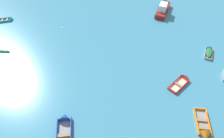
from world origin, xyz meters
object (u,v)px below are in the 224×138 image
at_px(motor_launch_maroon_midfield_left, 163,8).
at_px(rowboat_red_center, 183,80).
at_px(rowboat_turquoise_back_row_left, 8,19).
at_px(rowboat_deep_blue_near_left, 64,124).
at_px(rowboat_grey_distant_center, 209,51).
at_px(rowboat_orange_cluster_outer, 204,130).
at_px(mooring_buoy_outer_edge, 63,28).

height_order(motor_launch_maroon_midfield_left, rowboat_red_center, motor_launch_maroon_midfield_left).
distance_m(rowboat_turquoise_back_row_left, rowboat_deep_blue_near_left, 23.15).
bearing_deg(rowboat_grey_distant_center, rowboat_orange_cluster_outer, -104.93).
xyz_separation_m(motor_launch_maroon_midfield_left, rowboat_deep_blue_near_left, (-11.93, -23.50, -0.42)).
bearing_deg(rowboat_orange_cluster_outer, rowboat_red_center, 99.98).
relative_size(motor_launch_maroon_midfield_left, rowboat_orange_cluster_outer, 1.74).
bearing_deg(mooring_buoy_outer_edge, motor_launch_maroon_midfield_left, 22.44).
bearing_deg(rowboat_grey_distant_center, motor_launch_maroon_midfield_left, 118.42).
relative_size(rowboat_grey_distant_center, rowboat_orange_cluster_outer, 0.84).
bearing_deg(mooring_buoy_outer_edge, rowboat_deep_blue_near_left, -74.24).
height_order(rowboat_deep_blue_near_left, rowboat_red_center, rowboat_deep_blue_near_left).
relative_size(motor_launch_maroon_midfield_left, mooring_buoy_outer_edge, 21.02).
bearing_deg(rowboat_orange_cluster_outer, rowboat_grey_distant_center, 75.07).
bearing_deg(mooring_buoy_outer_edge, rowboat_grey_distant_center, -9.22).
relative_size(rowboat_turquoise_back_row_left, rowboat_red_center, 0.94).
distance_m(rowboat_orange_cluster_outer, rowboat_deep_blue_near_left, 14.35).
height_order(rowboat_deep_blue_near_left, mooring_buoy_outer_edge, rowboat_deep_blue_near_left).
relative_size(rowboat_red_center, mooring_buoy_outer_edge, 11.30).
distance_m(rowboat_deep_blue_near_left, mooring_buoy_outer_edge, 17.29).
distance_m(rowboat_turquoise_back_row_left, rowboat_red_center, 29.69).
bearing_deg(rowboat_orange_cluster_outer, rowboat_turquoise_back_row_left, 149.08).
bearing_deg(rowboat_red_center, mooring_buoy_outer_edge, 152.44).
distance_m(rowboat_grey_distant_center, rowboat_deep_blue_near_left, 21.89).
height_order(rowboat_orange_cluster_outer, mooring_buoy_outer_edge, rowboat_orange_cluster_outer).
distance_m(rowboat_orange_cluster_outer, rowboat_red_center, 6.65).
bearing_deg(motor_launch_maroon_midfield_left, rowboat_red_center, -85.58).
distance_m(motor_launch_maroon_midfield_left, mooring_buoy_outer_edge, 17.99).
height_order(rowboat_turquoise_back_row_left, motor_launch_maroon_midfield_left, motor_launch_maroon_midfield_left).
bearing_deg(rowboat_deep_blue_near_left, rowboat_turquoise_back_row_left, 128.81).
bearing_deg(motor_launch_maroon_midfield_left, mooring_buoy_outer_edge, -157.56).
height_order(rowboat_red_center, mooring_buoy_outer_edge, rowboat_red_center).
xyz_separation_m(rowboat_deep_blue_near_left, rowboat_red_center, (13.18, 7.31, -0.03)).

